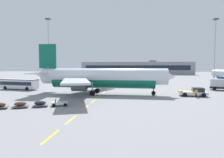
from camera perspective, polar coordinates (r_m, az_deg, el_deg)
The scene contains 12 objects.
ground at distance 64.13m, azimuth 19.40°, elevation -2.50°, with size 400.00×400.00×0.00m, color gray.
apron_paint_markings at distance 60.01m, azimuth -0.89°, elevation -2.70°, with size 8.00×94.45×0.01m.
airliner_foreground at distance 46.82m, azimuth -3.34°, elevation 0.36°, with size 34.73×34.62×12.20m.
pushback_tug at distance 47.66m, azimuth 22.84°, elevation -3.54°, with size 6.20×3.57×2.08m.
apron_shuttle_bus at distance 62.78m, azimuth -25.63°, elevation -1.17°, with size 12.32×4.92×3.00m.
catering_truck at distance 69.53m, azimuth -7.84°, elevation -0.51°, with size 7.31×3.57×3.14m.
fuel_service_truck at distance 62.82m, azimuth 29.69°, elevation -1.39°, with size 7.39×4.82×3.14m.
baggage_train at distance 34.53m, azimuth -22.72°, elevation -6.78°, with size 11.33×5.63×1.14m.
ground_crew_worker at distance 45.51m, azimuth 23.40°, elevation -3.74°, with size 0.68×0.34×1.76m.
apron_light_mast_near at distance 88.48m, azimuth -18.11°, elevation 9.92°, with size 1.80×1.80×26.94m.
apron_light_mast_far at distance 93.32m, azimuth 27.92°, elevation 9.22°, with size 1.80×1.80×26.57m.
terminal_satellite at distance 173.43m, azimuth 7.17°, elevation 3.16°, with size 93.29×22.94×12.23m.
Camera 1 is at (25.86, -22.20, 6.59)m, focal length 31.26 mm.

